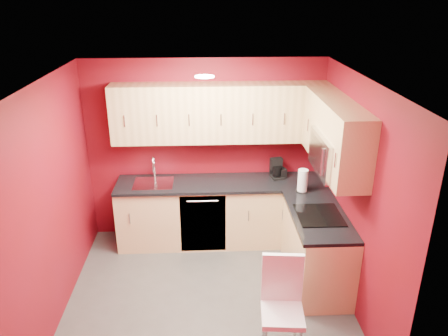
{
  "coord_description": "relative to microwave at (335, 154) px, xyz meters",
  "views": [
    {
      "loc": [
        -0.01,
        -4.14,
        3.31
      ],
      "look_at": [
        0.21,
        0.55,
        1.37
      ],
      "focal_mm": 35.0,
      "sensor_mm": 36.0,
      "label": 1
    }
  ],
  "objects": [
    {
      "name": "wall_front",
      "position": [
        -1.39,
        -1.7,
        -0.41
      ],
      "size": [
        3.2,
        0.0,
        3.2
      ],
      "primitive_type": "plane",
      "rotation": [
        -1.57,
        0.0,
        0.0
      ],
      "color": "maroon",
      "rests_on": "floor"
    },
    {
      "name": "wall_left",
      "position": [
        -2.99,
        -0.2,
        -0.41
      ],
      "size": [
        0.0,
        3.0,
        3.0
      ],
      "primitive_type": "plane",
      "rotation": [
        1.57,
        0.0,
        1.57
      ],
      "color": "maroon",
      "rests_on": "floor"
    },
    {
      "name": "microwave",
      "position": [
        0.0,
        0.0,
        0.0
      ],
      "size": [
        0.42,
        0.76,
        0.42
      ],
      "color": "silver",
      "rests_on": "upper_cabinets_right"
    },
    {
      "name": "upper_cabinets_right",
      "position": [
        0.03,
        0.24,
        0.23
      ],
      "size": [
        0.35,
        1.55,
        0.75
      ],
      "color": "tan",
      "rests_on": "wall_right"
    },
    {
      "name": "upper_cabinets_back",
      "position": [
        -1.19,
        1.13,
        0.17
      ],
      "size": [
        2.8,
        0.35,
        0.75
      ],
      "primitive_type": "cube",
      "color": "tan",
      "rests_on": "wall_back"
    },
    {
      "name": "downlight",
      "position": [
        -1.39,
        0.1,
        0.82
      ],
      "size": [
        0.2,
        0.2,
        0.01
      ],
      "primitive_type": "cylinder",
      "color": "white",
      "rests_on": "ceiling"
    },
    {
      "name": "countertop_right",
      "position": [
        -0.11,
        0.04,
        -0.77
      ],
      "size": [
        0.63,
        1.27,
        0.04
      ],
      "primitive_type": "cube",
      "color": "black",
      "rests_on": "base_cabinets_right"
    },
    {
      "name": "napkin_holder",
      "position": [
        -0.37,
        1.1,
        -0.68
      ],
      "size": [
        0.15,
        0.15,
        0.13
      ],
      "primitive_type": null,
      "rotation": [
        0.0,
        0.0,
        0.31
      ],
      "color": "black",
      "rests_on": "countertop_back"
    },
    {
      "name": "dishwasher_front",
      "position": [
        -1.44,
        0.71,
        -1.22
      ],
      "size": [
        0.6,
        0.02,
        0.82
      ],
      "primitive_type": "cube",
      "color": "black",
      "rests_on": "base_cabinets_back"
    },
    {
      "name": "base_cabinets_right",
      "position": [
        -0.09,
        0.05,
        -1.22
      ],
      "size": [
        0.6,
        1.3,
        0.87
      ],
      "primitive_type": "cube",
      "color": "#E5BC83",
      "rests_on": "floor"
    },
    {
      "name": "paper_towel",
      "position": [
        -0.17,
        0.65,
        -0.6
      ],
      "size": [
        0.19,
        0.19,
        0.3
      ],
      "primitive_type": null,
      "rotation": [
        0.0,
        0.0,
        -0.1
      ],
      "color": "silver",
      "rests_on": "countertop_right"
    },
    {
      "name": "cooktop",
      "position": [
        -0.11,
        0.0,
        -0.74
      ],
      "size": [
        0.5,
        0.55,
        0.01
      ],
      "primitive_type": "cube",
      "color": "black",
      "rests_on": "countertop_right"
    },
    {
      "name": "sink",
      "position": [
        -2.09,
        1.0,
        -0.72
      ],
      "size": [
        0.52,
        0.42,
        0.35
      ],
      "color": "silver",
      "rests_on": "countertop_back"
    },
    {
      "name": "base_cabinets_back",
      "position": [
        -1.19,
        1.0,
        -1.22
      ],
      "size": [
        2.8,
        0.6,
        0.87
      ],
      "primitive_type": "cube",
      "color": "#E5BC83",
      "rests_on": "floor"
    },
    {
      "name": "floor",
      "position": [
        -1.39,
        -0.2,
        -1.66
      ],
      "size": [
        3.2,
        3.2,
        0.0
      ],
      "primitive_type": "plane",
      "color": "#44423F",
      "rests_on": "ground"
    },
    {
      "name": "countertop_back",
      "position": [
        -1.19,
        0.99,
        -0.77
      ],
      "size": [
        2.8,
        0.63,
        0.04
      ],
      "primitive_type": "cube",
      "color": "black",
      "rests_on": "base_cabinets_back"
    },
    {
      "name": "wall_back",
      "position": [
        -1.39,
        1.3,
        -0.41
      ],
      "size": [
        3.2,
        0.0,
        3.2
      ],
      "primitive_type": "plane",
      "rotation": [
        1.57,
        0.0,
        0.0
      ],
      "color": "maroon",
      "rests_on": "floor"
    },
    {
      "name": "wall_right",
      "position": [
        0.21,
        -0.2,
        -0.41
      ],
      "size": [
        0.0,
        3.0,
        3.0
      ],
      "primitive_type": "plane",
      "rotation": [
        1.57,
        0.0,
        -1.57
      ],
      "color": "maroon",
      "rests_on": "floor"
    },
    {
      "name": "coffee_maker",
      "position": [
        -0.42,
        1.09,
        -0.62
      ],
      "size": [
        0.2,
        0.24,
        0.27
      ],
      "primitive_type": null,
      "rotation": [
        0.0,
        0.0,
        0.21
      ],
      "color": "black",
      "rests_on": "countertop_back"
    },
    {
      "name": "dining_chair",
      "position": [
        -0.69,
        -1.05,
        -1.17
      ],
      "size": [
        0.43,
        0.45,
        0.99
      ],
      "primitive_type": null,
      "rotation": [
        0.0,
        0.0,
        -0.09
      ],
      "color": "white",
      "rests_on": "floor"
    },
    {
      "name": "ceiling",
      "position": [
        -1.39,
        -0.2,
        0.84
      ],
      "size": [
        3.2,
        3.2,
        0.0
      ],
      "primitive_type": "plane",
      "rotation": [
        3.14,
        0.0,
        0.0
      ],
      "color": "white",
      "rests_on": "wall_back"
    }
  ]
}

